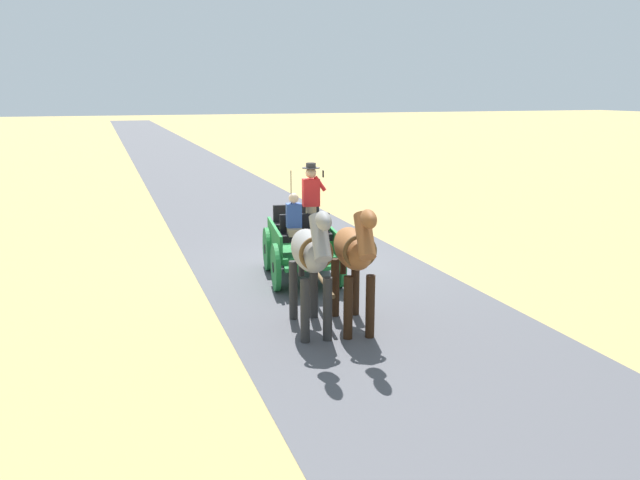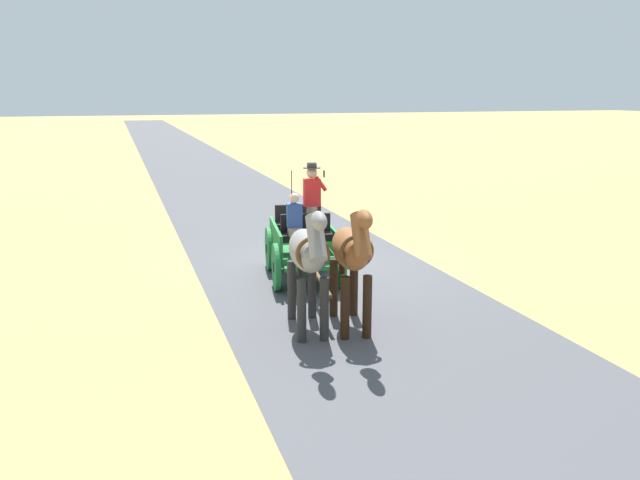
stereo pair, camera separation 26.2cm
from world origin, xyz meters
name	(u,v)px [view 2 (the right image)]	position (x,y,z in m)	size (l,w,h in m)	color
ground_plane	(314,267)	(0.00, 0.00, 0.00)	(200.00, 200.00, 0.00)	tan
road_surface	(314,267)	(0.00, 0.00, 0.00)	(5.25, 160.00, 0.01)	#4C4C51
horse_drawn_carriage	(303,242)	(0.48, 0.78, 0.82)	(1.74, 4.51, 2.50)	#1E7233
horse_near_side	(351,253)	(0.55, 3.83, 1.32)	(0.81, 2.15, 2.21)	brown
horse_off_side	(308,254)	(1.27, 3.72, 1.32)	(0.75, 2.14, 2.21)	gray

